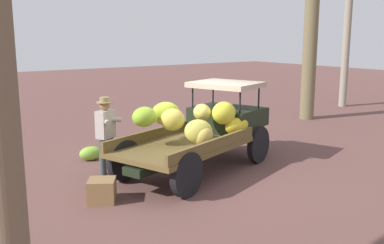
{
  "coord_description": "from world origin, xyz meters",
  "views": [
    {
      "loc": [
        -5.38,
        -7.63,
        2.95
      ],
      "look_at": [
        -0.07,
        -0.09,
        1.13
      ],
      "focal_mm": 41.16,
      "sensor_mm": 36.0,
      "label": 1
    }
  ],
  "objects": [
    {
      "name": "loose_banana_bunch",
      "position": [
        -1.51,
        2.1,
        0.17
      ],
      "size": [
        0.6,
        0.44,
        0.35
      ],
      "primitive_type": "ellipsoid",
      "rotation": [
        0.0,
        0.02,
        2.93
      ],
      "color": "#86C13D",
      "rests_on": "ground"
    },
    {
      "name": "wooden_crate",
      "position": [
        -2.38,
        -0.56,
        0.21
      ],
      "size": [
        0.65,
        0.65,
        0.42
      ],
      "primitive_type": "cube",
      "rotation": [
        0.0,
        0.0,
        2.59
      ],
      "color": "olive",
      "rests_on": "ground"
    },
    {
      "name": "truck",
      "position": [
        0.48,
        0.08,
        0.92
      ],
      "size": [
        4.66,
        2.87,
        1.87
      ],
      "rotation": [
        0.0,
        0.0,
        0.33
      ],
      "color": "black",
      "rests_on": "ground"
    },
    {
      "name": "farmer",
      "position": [
        -1.6,
        0.95,
        0.95
      ],
      "size": [
        0.57,
        0.54,
        1.67
      ],
      "rotation": [
        0.0,
        0.0,
        -1.11
      ],
      "color": "#404849",
      "rests_on": "ground"
    },
    {
      "name": "ground_plane",
      "position": [
        0.0,
        0.0,
        0.0
      ],
      "size": [
        60.0,
        60.0,
        0.0
      ],
      "primitive_type": "plane",
      "color": "brown"
    }
  ]
}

